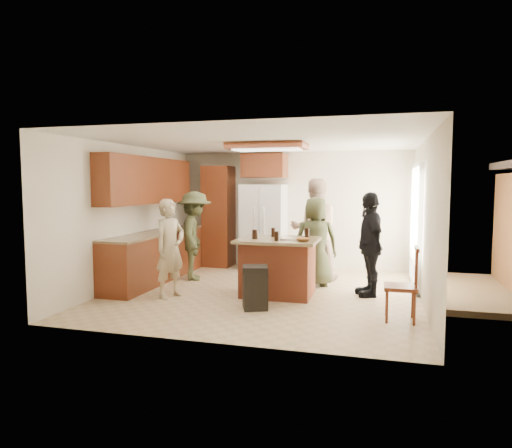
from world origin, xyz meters
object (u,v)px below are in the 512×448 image
(person_counter, at_px, (195,236))
(kitchen_island, at_px, (278,266))
(refrigerator, at_px, (264,227))
(spindle_chair, at_px, (402,287))
(person_behind_left, at_px, (315,229))
(person_side_right, at_px, (370,244))
(person_front_left, at_px, (170,248))
(trash_bin, at_px, (255,287))
(person_behind_right, at_px, (316,242))

(person_counter, relative_size, kitchen_island, 1.31)
(refrigerator, bearing_deg, spindle_chair, -49.45)
(person_behind_left, xyz_separation_m, person_side_right, (1.04, -1.04, -0.12))
(person_front_left, bearing_deg, spindle_chair, -74.82)
(refrigerator, xyz_separation_m, kitchen_island, (0.81, -2.22, -0.43))
(refrigerator, distance_m, trash_bin, 3.23)
(trash_bin, bearing_deg, person_behind_right, 69.92)
(person_behind_right, relative_size, refrigerator, 0.89)
(person_side_right, bearing_deg, person_front_left, -88.50)
(person_counter, distance_m, trash_bin, 2.42)
(person_front_left, relative_size, person_behind_left, 0.82)
(person_side_right, distance_m, kitchen_island, 1.52)
(person_counter, height_order, trash_bin, person_counter)
(person_side_right, xyz_separation_m, refrigerator, (-2.24, 1.84, 0.06))
(person_front_left, distance_m, person_counter, 1.38)
(person_front_left, distance_m, person_side_right, 3.21)
(person_behind_right, height_order, person_side_right, person_side_right)
(person_behind_right, height_order, person_counter, person_counter)
(person_behind_right, bearing_deg, refrigerator, -62.60)
(person_side_right, xyz_separation_m, person_counter, (-3.23, 0.42, -0.00))
(person_behind_right, distance_m, spindle_chair, 2.29)
(trash_bin, distance_m, spindle_chair, 2.03)
(person_behind_right, height_order, kitchen_island, person_behind_right)
(person_front_left, distance_m, spindle_chair, 3.56)
(person_behind_left, height_order, trash_bin, person_behind_left)
(person_counter, distance_m, refrigerator, 1.73)
(spindle_chair, bearing_deg, person_counter, 154.81)
(refrigerator, bearing_deg, person_front_left, -106.48)
(kitchen_island, height_order, spindle_chair, spindle_chair)
(person_front_left, distance_m, kitchen_island, 1.76)
(person_behind_left, xyz_separation_m, kitchen_island, (-0.39, -1.42, -0.48))
(person_counter, xyz_separation_m, spindle_chair, (3.68, -1.73, -0.39))
(person_front_left, xyz_separation_m, spindle_chair, (3.53, -0.36, -0.33))
(spindle_chair, bearing_deg, person_front_left, 174.12)
(person_side_right, relative_size, trash_bin, 2.67)
(refrigerator, bearing_deg, person_counter, -124.67)
(person_counter, height_order, refrigerator, refrigerator)
(person_front_left, height_order, trash_bin, person_front_left)
(person_behind_left, height_order, person_counter, person_behind_left)
(person_behind_left, xyz_separation_m, person_counter, (-2.18, -0.62, -0.12))
(refrigerator, xyz_separation_m, spindle_chair, (2.70, -3.16, -0.45))
(person_behind_right, height_order, refrigerator, refrigerator)
(person_behind_left, relative_size, kitchen_island, 1.50)
(person_front_left, bearing_deg, kitchen_island, -49.60)
(person_behind_right, bearing_deg, trash_bin, 53.90)
(person_behind_left, xyz_separation_m, person_behind_right, (0.10, -0.58, -0.16))
(person_behind_right, distance_m, person_side_right, 1.05)
(refrigerator, height_order, trash_bin, refrigerator)
(refrigerator, bearing_deg, person_side_right, -39.45)
(person_counter, relative_size, trash_bin, 2.67)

